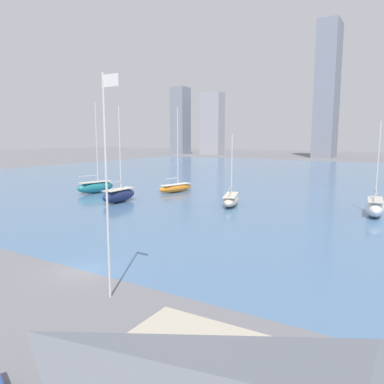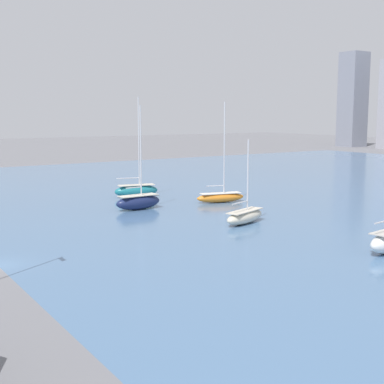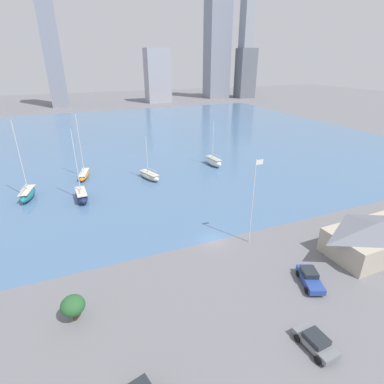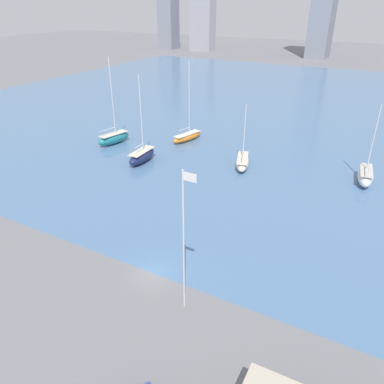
{
  "view_description": "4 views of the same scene",
  "coord_description": "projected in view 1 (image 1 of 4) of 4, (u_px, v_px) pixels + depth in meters",
  "views": [
    {
      "loc": [
        20.85,
        -18.42,
        9.85
      ],
      "look_at": [
        -2.84,
        19.92,
        3.19
      ],
      "focal_mm": 35.0,
      "sensor_mm": 36.0,
      "label": 1
    },
    {
      "loc": [
        47.47,
        -10.79,
        13.2
      ],
      "look_at": [
        3.17,
        18.43,
        5.45
      ],
      "focal_mm": 50.0,
      "sensor_mm": 36.0,
      "label": 2
    },
    {
      "loc": [
        -18.48,
        -35.56,
        26.13
      ],
      "look_at": [
        -0.15,
        8.6,
        4.91
      ],
      "focal_mm": 28.0,
      "sensor_mm": 36.0,
      "label": 3
    },
    {
      "loc": [
        17.75,
        -24.33,
        24.75
      ],
      "look_at": [
        -1.78,
        11.39,
        3.72
      ],
      "focal_mm": 35.0,
      "sensor_mm": 36.0,
      "label": 4
    }
  ],
  "objects": [
    {
      "name": "sailboat_white",
      "position": [
        375.0,
        207.0,
        46.92
      ],
      "size": [
        2.96,
        6.95,
        11.77
      ],
      "rotation": [
        0.0,
        0.0,
        0.13
      ],
      "color": "white",
      "rests_on": "harbor_water"
    },
    {
      "name": "sailboat_orange",
      "position": [
        176.0,
        187.0,
        67.14
      ],
      "size": [
        3.67,
        7.8,
        14.99
      ],
      "rotation": [
        0.0,
        0.0,
        -0.24
      ],
      "color": "orange",
      "rests_on": "harbor_water"
    },
    {
      "name": "sailboat_navy",
      "position": [
        119.0,
        195.0,
        56.73
      ],
      "size": [
        2.59,
        6.94,
        14.4
      ],
      "rotation": [
        0.0,
        0.0,
        0.04
      ],
      "color": "#19234C",
      "rests_on": "harbor_water"
    },
    {
      "name": "harbor_water",
      "position": [
        316.0,
        180.0,
        86.7
      ],
      "size": [
        180.0,
        140.0,
        0.0
      ],
      "color": "#4C7099",
      "rests_on": "ground_plane"
    },
    {
      "name": "ground_plane",
      "position": [
        84.0,
        271.0,
        27.78
      ],
      "size": [
        500.0,
        500.0,
        0.0
      ],
      "primitive_type": "plane",
      "color": "slate"
    },
    {
      "name": "flag_pole",
      "position": [
        107.0,
        181.0,
        22.14
      ],
      "size": [
        1.24,
        0.14,
        13.5
      ],
      "color": "silver",
      "rests_on": "ground_plane"
    },
    {
      "name": "sailboat_cream",
      "position": [
        231.0,
        199.0,
        53.95
      ],
      "size": [
        4.36,
        7.56,
        10.21
      ],
      "rotation": [
        0.0,
        0.0,
        0.34
      ],
      "color": "beige",
      "rests_on": "harbor_water"
    },
    {
      "name": "sailboat_teal",
      "position": [
        96.0,
        186.0,
        66.12
      ],
      "size": [
        3.62,
        7.36,
        15.87
      ],
      "rotation": [
        0.0,
        0.0,
        -0.22
      ],
      "color": "#1E757F",
      "rests_on": "harbor_water"
    }
  ]
}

